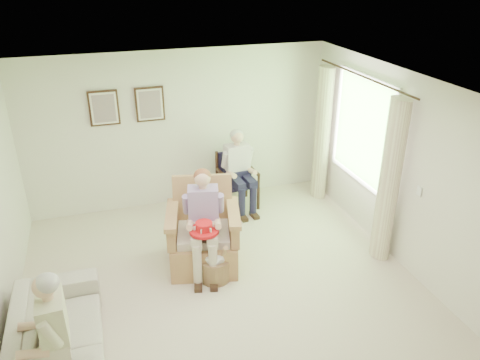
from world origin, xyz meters
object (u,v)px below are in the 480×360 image
Objects in this scene: wicker_armchair at (203,240)px; wood_armchair at (236,177)px; person_dark at (239,165)px; person_sofa at (49,331)px; person_wicker at (205,215)px; sofa at (58,349)px; hatbox at (215,264)px; red_hat at (204,229)px.

wicker_armchair is 1.81m from wood_armchair.
person_dark is 1.03× the size of person_sofa.
person_dark is at bearing 71.43° from person_wicker.
person_dark is at bearing 68.65° from wicker_armchair.
wicker_armchair is at bearing -52.08° from sofa.
sofa is at bearing -151.53° from hatbox.
red_hat is at bearing -86.49° from wicker_armchair.
wicker_armchair is 0.88× the size of person_dark.
person_sofa is (-2.80, -3.18, 0.25)m from wood_armchair.
person_dark is at bearing 63.44° from hatbox.
person_sofa is at bearing -144.03° from red_hat.
wicker_armchair is 1.99× the size of hatbox.
wicker_armchair is at bearing 80.29° from red_hat.
wicker_armchair reaches higher than wood_armchair.
person_dark is at bearing 59.68° from red_hat.
wicker_armchair is 0.52× the size of sofa.
sofa is at bearing -148.61° from red_hat.
person_dark reaches higher than person_sofa.
person_dark is 2.26× the size of hatbox.
person_wicker is 1.06× the size of person_dark.
sofa is 1.68× the size of person_dark.
wicker_armchair is 1.73m from person_dark.
person_wicker reaches higher than sofa.
person_dark is at bearing 134.20° from person_sofa.
sofa is at bearing -140.05° from person_dark.
wood_armchair is 2.15m from hatbox.
wicker_armchair is at bearing -129.85° from person_dark.
wood_armchair is 4.08m from sofa.
wood_armchair is 1.55× the size of hatbox.
sofa is at bearing -128.86° from wicker_armchair.
sofa is 2.17m from hatbox.
person_sofa reaches higher than hatbox.
sofa is at bearing 176.95° from person_sofa.
wood_armchair is at bearing 65.27° from hatbox.
person_wicker is at bearing -55.19° from sofa.
wicker_armchair is at bearing 128.65° from person_sofa.
wood_armchair is at bearing 61.74° from red_hat.
wood_armchair is at bearing 73.81° from person_wicker.
red_hat is (-0.06, -0.19, -0.08)m from person_wicker.
wicker_armchair reaches higher than red_hat.
hatbox is (1.90, 1.24, -0.52)m from person_sofa.
person_dark is (0.95, 1.54, -0.06)m from person_wicker.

